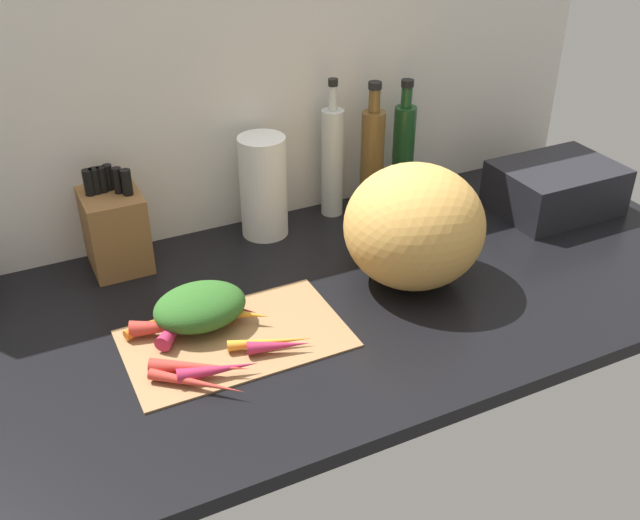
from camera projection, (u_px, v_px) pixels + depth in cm
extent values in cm
cube|color=black|center=(344.00, 295.00, 151.77)|extent=(170.00, 80.00, 3.00)
cube|color=silver|center=(267.00, 94.00, 164.93)|extent=(170.00, 3.00, 60.00)
cube|color=#997047|center=(236.00, 338.00, 136.35)|extent=(41.00, 24.88, 0.80)
cone|color=#B2264C|center=(279.00, 346.00, 131.61)|extent=(11.60, 5.94, 2.50)
cone|color=#B2264C|center=(181.00, 319.00, 138.19)|extent=(13.14, 14.67, 3.07)
cone|color=red|center=(200.00, 367.00, 126.17)|extent=(16.69, 10.85, 2.86)
cone|color=orange|center=(236.00, 313.00, 139.42)|extent=(12.79, 10.33, 3.38)
cone|color=orange|center=(270.00, 342.00, 132.91)|extent=(15.56, 6.64, 2.03)
cone|color=#B2264C|center=(218.00, 370.00, 125.74)|extent=(14.36, 5.36, 2.70)
cone|color=#B2264C|center=(228.00, 306.00, 142.61)|extent=(9.99, 10.70, 2.09)
cone|color=red|center=(170.00, 327.00, 135.77)|extent=(14.89, 7.95, 3.22)
cone|color=red|center=(197.00, 383.00, 123.33)|extent=(14.45, 13.19, 2.05)
cone|color=orange|center=(155.00, 322.00, 138.30)|extent=(12.87, 5.81, 2.01)
ellipsoid|color=#2D6023|center=(200.00, 307.00, 137.78)|extent=(17.72, 13.63, 7.49)
ellipsoid|color=gold|center=(414.00, 226.00, 147.76)|extent=(28.88, 28.37, 25.44)
cube|color=brown|center=(115.00, 230.00, 154.87)|extent=(11.94, 14.20, 17.16)
cylinder|color=black|center=(89.00, 182.00, 148.70)|extent=(2.17, 2.17, 5.50)
cylinder|color=black|center=(95.00, 181.00, 149.35)|extent=(2.20, 2.20, 5.50)
cylinder|color=black|center=(102.00, 179.00, 149.90)|extent=(1.92, 1.92, 5.50)
cylinder|color=black|center=(109.00, 177.00, 150.85)|extent=(1.90, 1.90, 5.50)
cylinder|color=black|center=(118.00, 180.00, 149.55)|extent=(1.97, 1.97, 5.50)
cylinder|color=black|center=(127.00, 182.00, 148.74)|extent=(2.14, 2.14, 5.50)
cylinder|color=white|center=(263.00, 187.00, 165.43)|extent=(10.73, 10.73, 23.77)
cylinder|color=silver|center=(332.00, 163.00, 173.49)|extent=(5.28, 5.28, 26.31)
cylinder|color=silver|center=(333.00, 98.00, 165.16)|extent=(1.94, 1.94, 5.72)
cylinder|color=black|center=(333.00, 82.00, 163.26)|extent=(2.23, 2.23, 1.60)
cylinder|color=brown|center=(372.00, 163.00, 174.84)|extent=(5.64, 5.64, 25.41)
cylinder|color=brown|center=(374.00, 100.00, 166.81)|extent=(2.72, 2.72, 5.48)
cylinder|color=black|center=(375.00, 85.00, 164.97)|extent=(3.13, 3.13, 1.60)
cylinder|color=#19421E|center=(403.00, 156.00, 179.28)|extent=(5.36, 5.36, 24.77)
cylinder|color=#19421E|center=(407.00, 97.00, 171.53)|extent=(2.61, 2.61, 5.04)
cylinder|color=black|center=(408.00, 83.00, 169.80)|extent=(3.01, 3.01, 1.60)
cube|color=black|center=(555.00, 188.00, 178.95)|extent=(28.86, 21.38, 11.64)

